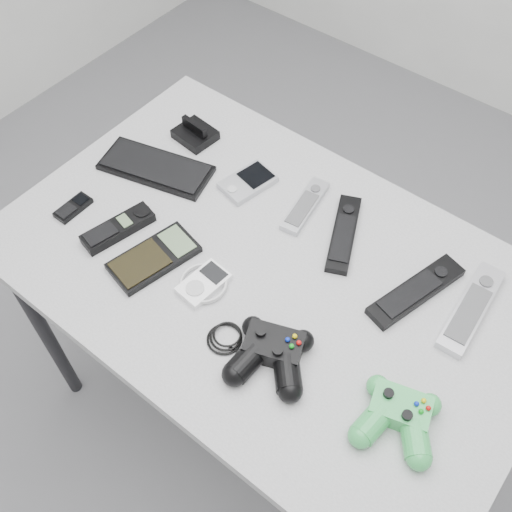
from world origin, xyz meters
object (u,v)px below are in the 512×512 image
Objects in this scene: remote_silver_a at (305,205)px; remote_black_b at (416,291)px; mp3_player at (203,283)px; remote_silver_b at (472,308)px; pda_keyboard at (156,167)px; mobile_phone at (73,207)px; desk at (269,285)px; remote_black_a at (344,233)px; calculator at (154,257)px; pda at (248,182)px; controller_black at (271,352)px; controller_green at (398,415)px; cordless_handset at (118,228)px.

remote_silver_a is 0.32m from remote_black_b.
mp3_player is (-0.04, -0.31, 0.00)m from remote_silver_a.
pda_keyboard is at bearing -175.90° from remote_silver_b.
pda_keyboard is 3.05× the size of mobile_phone.
desk is 13.19× the size of mobile_phone.
remote_silver_b is at bearing -11.36° from remote_silver_a.
remote_black_b is (0.68, 0.07, 0.00)m from pda_keyboard.
calculator is at bearing -156.99° from remote_black_a.
calculator is (-0.02, -0.30, -0.00)m from pda.
controller_black is at bearing 7.36° from calculator.
controller_green reaches higher than remote_silver_a.
controller_black reaches higher than remote_silver_b.
controller_green reaches higher than mobile_phone.
remote_black_a is at bearing 78.75° from controller_black.
remote_black_a reaches higher than remote_silver_a.
mobile_phone is 0.47× the size of calculator.
controller_green is at bearing -68.23° from remote_black_a.
remote_black_b is at bearing 41.86° from calculator.
remote_black_b is at bearing -167.13° from remote_silver_b.
desk is at bearing 46.51° from calculator.
desk is at bearing -138.70° from remote_black_b.
mobile_phone is at bearing -173.25° from remote_black_a.
controller_black is at bearing -33.77° from pda.
controller_green is at bearing 13.49° from cordless_handset.
pda reaches higher than desk.
desk is at bearing -160.51° from remote_silver_b.
mobile_phone is 0.38m from mp3_player.
controller_green is (0.60, 0.01, 0.02)m from calculator.
pda_keyboard is 1.56× the size of remote_silver_a.
remote_silver_b is at bearing 32.25° from controller_black.
remote_black_a reaches higher than desk.
mp3_player is at bearing 163.03° from controller_green.
remote_black_a is at bearing 119.74° from controller_green.
cordless_handset reaches higher than desk.
remote_black_b is (0.20, -0.04, 0.00)m from remote_black_a.
remote_black_a is 1.13× the size of calculator.
mp3_player is (-0.16, -0.30, -0.00)m from remote_black_a.
desk is 0.41m from pda_keyboard.
remote_black_b is (0.28, 0.13, 0.08)m from desk.
remote_silver_b is 1.49× the size of controller_green.
mobile_phone is at bearing -161.60° from desk.
remote_black_b is at bearing 21.06° from mobile_phone.
remote_black_b is (0.47, -0.03, 0.00)m from pda.
pda is at bearing 137.05° from controller_green.
controller_green is at bearing 13.56° from calculator.
cordless_handset is (-0.61, -0.27, 0.00)m from remote_black_b.
pda is 0.79× the size of controller_green.
controller_black is at bearing -2.07° from mobile_phone.
remote_silver_b is 1.41× the size of cordless_handset.
remote_black_a is 0.34m from mp3_player.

